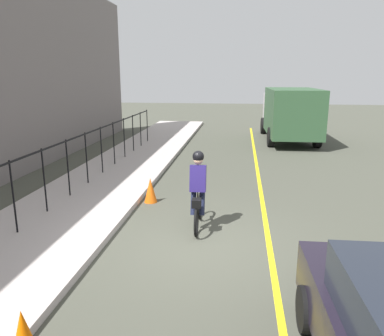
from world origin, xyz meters
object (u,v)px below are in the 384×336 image
Objects in this scene: cyclist_lead at (198,191)px; box_truck_background at (290,112)px; traffic_cone_near at (23,335)px; traffic_cone_far at (151,190)px.

box_truck_background reaches higher than cyclist_lead.
cyclist_lead is 0.27× the size of box_truck_background.
cyclist_lead reaches higher than traffic_cone_near.
cyclist_lead is at bearing -20.62° from traffic_cone_near.
box_truck_background is at bearing -17.31° from cyclist_lead.
box_truck_background is 9.81× the size of traffic_cone_near.
box_truck_background is at bearing -24.76° from traffic_cone_far.
cyclist_lead is 12.98m from box_truck_background.
traffic_cone_far is (6.09, -0.14, 0.00)m from traffic_cone_near.
cyclist_lead is 2.64× the size of traffic_cone_near.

